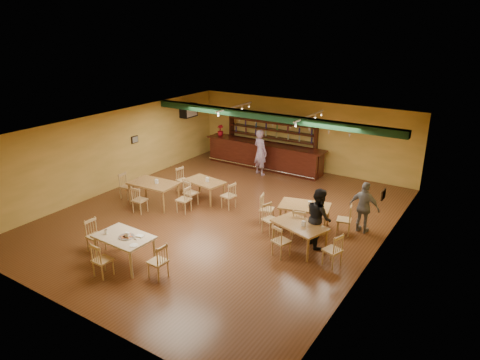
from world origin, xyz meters
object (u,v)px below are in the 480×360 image
Objects in this scene: bar_counter at (264,155)px; dining_table_c at (154,194)px; patron_right_a at (319,217)px; dining_table_b at (304,216)px; patron_bar at (260,152)px; dining_table_a at (205,190)px; near_table at (125,250)px; dining_table_d at (299,236)px.

dining_table_c is (-1.19, -5.68, -0.15)m from bar_counter.
patron_right_a reaches higher than bar_counter.
bar_counter is at bearing 74.57° from dining_table_c.
patron_right_a is (4.82, -5.28, 0.30)m from bar_counter.
patron_bar reaches higher than dining_table_b.
dining_table_a is 0.75× the size of patron_bar.
patron_bar reaches higher than patron_right_a.
patron_right_a is at bearing 155.00° from patron_bar.
patron_bar is (-0.64, 8.21, 0.56)m from near_table.
patron_bar reaches higher than near_table.
bar_counter is 7.16m from patron_right_a.
bar_counter is 5.81m from dining_table_c.
dining_table_c is 0.96× the size of patron_right_a.
dining_table_c is at bearing -101.85° from bar_counter.
dining_table_d is (5.65, -0.08, -0.04)m from dining_table_c.
patron_bar is at bearing 148.50° from dining_table_d.
patron_right_a is (3.90, 3.75, 0.46)m from near_table.
dining_table_c is at bearing -162.51° from dining_table_d.
patron_bar is at bearing 96.14° from near_table.
dining_table_c is 1.10× the size of dining_table_d.
patron_bar reaches higher than dining_table_c.
dining_table_d is at bearing -9.44° from dining_table_a.
bar_counter is 3.69× the size of dining_table_d.
dining_table_d is at bearing -52.29° from bar_counter.
dining_table_a is 1.81m from dining_table_c.
dining_table_a is (0.01, -4.32, -0.20)m from bar_counter.
near_table is 5.43m from patron_right_a.
dining_table_c is at bearing 179.16° from dining_table_b.
dining_table_b is at bearing 9.37° from dining_table_c.
dining_table_a is 0.94× the size of dining_table_b.
patron_right_a reaches higher than dining_table_d.
bar_counter is 2.89× the size of patron_bar.
bar_counter reaches higher than dining_table_c.
dining_table_d is 0.78m from patron_right_a.
near_table is (2.11, -3.35, -0.01)m from dining_table_c.
dining_table_d is (0.43, -1.28, -0.00)m from dining_table_b.
dining_table_d is at bearing -4.40° from dining_table_c.
near_table is at bearing -138.07° from dining_table_b.
patron_right_a is at bearing 45.57° from near_table.
dining_table_a is 4.02m from dining_table_b.
dining_table_c is 5.65m from dining_table_d.
dining_table_a is 0.83× the size of patron_right_a.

